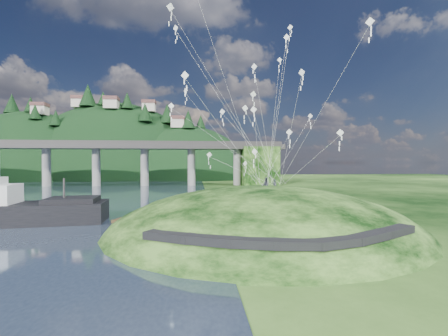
{
  "coord_description": "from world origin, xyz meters",
  "views": [
    {
      "loc": [
        0.52,
        -31.19,
        7.65
      ],
      "look_at": [
        4.0,
        6.0,
        7.0
      ],
      "focal_mm": 24.0,
      "sensor_mm": 36.0,
      "label": 1
    }
  ],
  "objects": [
    {
      "name": "bridge",
      "position": [
        -26.46,
        70.07,
        9.7
      ],
      "size": [
        160.0,
        11.0,
        15.0
      ],
      "color": "#2D2B2B",
      "rests_on": "ground"
    },
    {
      "name": "wooden_dock",
      "position": [
        -2.15,
        4.18,
        0.49
      ],
      "size": [
        15.28,
        8.36,
        1.11
      ],
      "color": "#392A17",
      "rests_on": "ground"
    },
    {
      "name": "kite_swarm",
      "position": [
        6.85,
        4.18,
        16.63
      ],
      "size": [
        20.65,
        17.26,
        20.36
      ],
      "color": "white",
      "rests_on": "ground"
    },
    {
      "name": "grass_hill",
      "position": [
        8.0,
        2.0,
        -1.5
      ],
      "size": [
        36.0,
        32.0,
        13.0
      ],
      "color": "black",
      "rests_on": "ground"
    },
    {
      "name": "footpath",
      "position": [
        7.46,
        -9.74,
        2.08
      ],
      "size": [
        22.29,
        5.84,
        0.83
      ],
      "color": "black",
      "rests_on": "ground"
    },
    {
      "name": "work_barge",
      "position": [
        -22.66,
        8.03,
        1.92
      ],
      "size": [
        22.49,
        8.45,
        7.68
      ],
      "color": "black",
      "rests_on": "ground"
    },
    {
      "name": "kite_flyers",
      "position": [
        9.11,
        4.19,
        5.83
      ],
      "size": [
        1.92,
        0.82,
        1.91
      ],
      "color": "#292937",
      "rests_on": "ground"
    },
    {
      "name": "ground",
      "position": [
        0.0,
        0.0,
        0.0
      ],
      "size": [
        320.0,
        320.0,
        0.0
      ],
      "primitive_type": "plane",
      "color": "black",
      "rests_on": "ground"
    },
    {
      "name": "far_ridge",
      "position": [
        -43.58,
        122.17,
        -7.44
      ],
      "size": [
        153.0,
        70.0,
        94.5
      ],
      "color": "black",
      "rests_on": "ground"
    }
  ]
}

